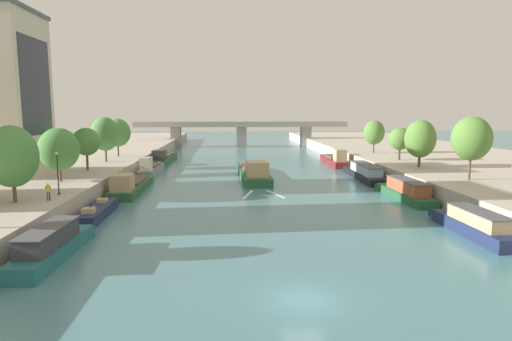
% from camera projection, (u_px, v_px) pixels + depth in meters
% --- Properties ---
extents(ground_plane, '(400.00, 400.00, 0.00)m').
position_uv_depth(ground_plane, '(304.00, 300.00, 25.03)').
color(ground_plane, teal).
extents(quay_left, '(36.00, 170.00, 2.46)m').
position_uv_depth(quay_left, '(41.00, 165.00, 76.75)').
color(quay_left, '#B7AD9E').
rests_on(quay_left, ground).
extents(quay_right, '(36.00, 170.00, 2.46)m').
position_uv_depth(quay_right, '(449.00, 162.00, 81.67)').
color(quay_right, '#B7AD9E').
rests_on(quay_right, ground).
extents(barge_midriver, '(4.75, 20.96, 3.39)m').
position_uv_depth(barge_midriver, '(253.00, 172.00, 69.39)').
color(barge_midriver, '#235633').
rests_on(barge_midriver, ground).
extents(wake_behind_barge, '(5.60, 5.98, 0.03)m').
position_uv_depth(wake_behind_barge, '(262.00, 194.00, 56.35)').
color(wake_behind_barge, silver).
rests_on(wake_behind_barge, ground).
extents(moored_boat_left_near, '(2.69, 11.65, 2.53)m').
position_uv_depth(moored_boat_left_near, '(52.00, 245.00, 31.85)').
color(moored_boat_left_near, '#23666B').
rests_on(moored_boat_left_near, ground).
extents(moored_boat_left_gap_after, '(2.20, 10.56, 2.20)m').
position_uv_depth(moored_boat_left_gap_after, '(97.00, 211.00, 44.45)').
color(moored_boat_left_gap_after, '#1E284C').
rests_on(moored_boat_left_gap_after, ground).
extents(moored_boat_left_lone, '(3.29, 15.66, 3.01)m').
position_uv_depth(moored_boat_left_lone, '(131.00, 186.00, 57.80)').
color(moored_boat_left_lone, '#235633').
rests_on(moored_boat_left_lone, ground).
extents(moored_boat_left_second, '(2.63, 13.51, 3.29)m').
position_uv_depth(moored_boat_left_second, '(151.00, 168.00, 74.21)').
color(moored_boat_left_second, gray).
rests_on(moored_boat_left_second, ground).
extents(moored_boat_left_downstream, '(3.64, 16.86, 3.01)m').
position_uv_depth(moored_boat_left_downstream, '(163.00, 158.00, 90.71)').
color(moored_boat_left_downstream, '#235633').
rests_on(moored_boat_left_downstream, ground).
extents(moored_boat_right_upstream, '(2.48, 11.60, 2.33)m').
position_uv_depth(moored_boat_right_upstream, '(474.00, 224.00, 37.81)').
color(moored_boat_right_upstream, '#1E284C').
rests_on(moored_boat_right_upstream, ground).
extents(moored_boat_right_midway, '(2.94, 13.26, 2.51)m').
position_uv_depth(moored_boat_right_midway, '(406.00, 191.00, 53.16)').
color(moored_boat_right_midway, '#235633').
rests_on(moored_boat_right_midway, ground).
extents(moored_boat_right_end, '(3.36, 16.79, 2.45)m').
position_uv_depth(moored_boat_right_end, '(364.00, 173.00, 68.78)').
color(moored_boat_right_end, black).
rests_on(moored_boat_right_end, ground).
extents(moored_boat_right_near, '(3.20, 16.34, 3.47)m').
position_uv_depth(moored_boat_right_near, '(335.00, 160.00, 86.86)').
color(moored_boat_right_near, maroon).
rests_on(moored_boat_right_near, ground).
extents(tree_left_end_of_row, '(4.54, 4.54, 7.04)m').
position_uv_depth(tree_left_end_of_row, '(12.00, 156.00, 39.25)').
color(tree_left_end_of_row, brown).
rests_on(tree_left_end_of_row, quay_left).
extents(tree_left_nearest, '(4.61, 4.61, 6.32)m').
position_uv_depth(tree_left_nearest, '(59.00, 149.00, 50.88)').
color(tree_left_nearest, brown).
rests_on(tree_left_nearest, quay_left).
extents(tree_left_past_mid, '(3.71, 3.71, 5.94)m').
position_uv_depth(tree_left_past_mid, '(86.00, 142.00, 60.32)').
color(tree_left_past_mid, brown).
rests_on(tree_left_past_mid, quay_left).
extents(tree_left_far, '(4.54, 4.54, 7.26)m').
position_uv_depth(tree_left_far, '(105.00, 134.00, 70.48)').
color(tree_left_far, brown).
rests_on(tree_left_far, quay_left).
extents(tree_left_midway, '(4.65, 4.65, 6.85)m').
position_uv_depth(tree_left_midway, '(117.00, 133.00, 78.78)').
color(tree_left_midway, brown).
rests_on(tree_left_midway, quay_left).
extents(tree_right_distant, '(4.64, 4.64, 7.63)m').
position_uv_depth(tree_right_distant, '(472.00, 139.00, 52.10)').
color(tree_right_distant, brown).
rests_on(tree_right_distant, quay_right).
extents(tree_right_end_of_row, '(4.49, 4.49, 6.96)m').
position_uv_depth(tree_right_end_of_row, '(420.00, 139.00, 63.83)').
color(tree_right_end_of_row, brown).
rests_on(tree_right_end_of_row, quay_right).
extents(tree_right_past_mid, '(3.66, 3.66, 5.46)m').
position_uv_depth(tree_right_past_mid, '(400.00, 139.00, 72.99)').
color(tree_right_past_mid, brown).
rests_on(tree_right_past_mid, quay_right).
extents(tree_right_midway, '(4.06, 4.06, 6.39)m').
position_uv_depth(tree_right_midway, '(374.00, 132.00, 85.23)').
color(tree_right_midway, brown).
rests_on(tree_right_midway, quay_right).
extents(lamppost_left_bank, '(0.28, 0.28, 4.26)m').
position_uv_depth(lamppost_left_bank, '(58.00, 171.00, 43.14)').
color(lamppost_left_bank, black).
rests_on(lamppost_left_bank, quay_left).
extents(bridge_far, '(62.43, 4.40, 7.40)m').
position_uv_depth(bridge_far, '(242.00, 131.00, 128.66)').
color(bridge_far, gray).
rests_on(bridge_far, ground).
extents(person_on_quay, '(0.38, 0.42, 1.62)m').
position_uv_depth(person_on_quay, '(48.00, 191.00, 40.48)').
color(person_on_quay, navy).
rests_on(person_on_quay, quay_left).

